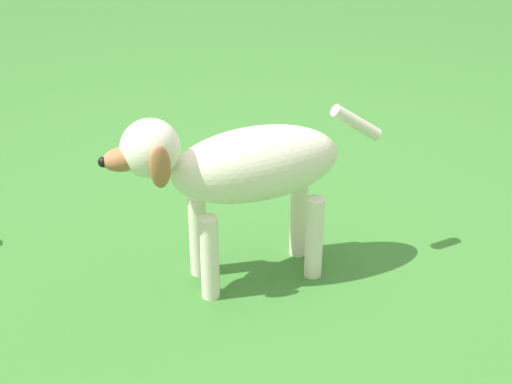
{
  "coord_description": "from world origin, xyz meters",
  "views": [
    {
      "loc": [
        -1.87,
        -0.8,
        1.44
      ],
      "look_at": [
        -0.03,
        -0.01,
        0.3
      ],
      "focal_mm": 54.18,
      "sensor_mm": 36.0,
      "label": 1
    }
  ],
  "objects": [
    {
      "name": "dog",
      "position": [
        -0.06,
        0.03,
        0.38
      ],
      "size": [
        0.61,
        0.66,
        0.58
      ],
      "rotation": [
        0.0,
        0.0,
        2.31
      ],
      "color": "silver",
      "rests_on": "ground"
    },
    {
      "name": "ground",
      "position": [
        0.0,
        0.0,
        0.0
      ],
      "size": [
        14.0,
        14.0,
        0.0
      ],
      "primitive_type": "plane",
      "color": "#38722D"
    },
    {
      "name": "tennis_ball_3",
      "position": [
        0.67,
        0.71,
        0.03
      ],
      "size": [
        0.07,
        0.07,
        0.07
      ],
      "primitive_type": "sphere",
      "color": "#CAD935",
      "rests_on": "ground"
    }
  ]
}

